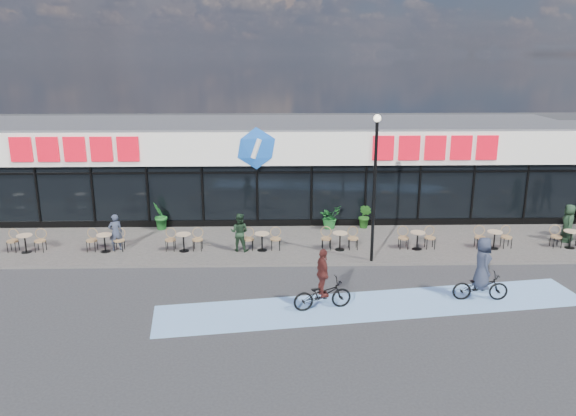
% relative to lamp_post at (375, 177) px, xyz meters
% --- Properties ---
extents(ground, '(120.00, 120.00, 0.00)m').
position_rel_lamp_post_xyz_m(ground, '(-4.54, -2.30, -3.41)').
color(ground, '#28282B').
rests_on(ground, ground).
extents(sidewalk, '(44.00, 5.00, 0.10)m').
position_rel_lamp_post_xyz_m(sidewalk, '(-4.54, 2.20, -3.36)').
color(sidewalk, '#58534E').
rests_on(sidewalk, ground).
extents(bike_lane, '(14.17, 4.13, 0.01)m').
position_rel_lamp_post_xyz_m(bike_lane, '(-0.54, -3.80, -3.41)').
color(bike_lane, '#719FD6').
rests_on(bike_lane, ground).
extents(building, '(30.60, 6.57, 4.75)m').
position_rel_lamp_post_xyz_m(building, '(-4.54, 7.63, -1.07)').
color(building, black).
rests_on(building, ground).
extents(lamp_post, '(0.28, 0.28, 5.63)m').
position_rel_lamp_post_xyz_m(lamp_post, '(0.00, 0.00, 0.00)').
color(lamp_post, black).
rests_on(lamp_post, sidewalk).
extents(bistro_set_1, '(1.54, 0.62, 0.90)m').
position_rel_lamp_post_xyz_m(bistro_set_1, '(-13.80, 1.38, -2.86)').
color(bistro_set_1, tan).
rests_on(bistro_set_1, sidewalk).
extents(bistro_set_2, '(1.54, 0.62, 0.90)m').
position_rel_lamp_post_xyz_m(bistro_set_2, '(-10.62, 1.38, -2.86)').
color(bistro_set_2, tan).
rests_on(bistro_set_2, sidewalk).
extents(bistro_set_3, '(1.54, 0.62, 0.90)m').
position_rel_lamp_post_xyz_m(bistro_set_3, '(-7.44, 1.38, -2.86)').
color(bistro_set_3, tan).
rests_on(bistro_set_3, sidewalk).
extents(bistro_set_4, '(1.54, 0.62, 0.90)m').
position_rel_lamp_post_xyz_m(bistro_set_4, '(-4.26, 1.38, -2.86)').
color(bistro_set_4, tan).
rests_on(bistro_set_4, sidewalk).
extents(bistro_set_5, '(1.54, 0.62, 0.90)m').
position_rel_lamp_post_xyz_m(bistro_set_5, '(-1.09, 1.38, -2.86)').
color(bistro_set_5, tan).
rests_on(bistro_set_5, sidewalk).
extents(bistro_set_6, '(1.54, 0.62, 0.90)m').
position_rel_lamp_post_xyz_m(bistro_set_6, '(2.09, 1.38, -2.86)').
color(bistro_set_6, tan).
rests_on(bistro_set_6, sidewalk).
extents(bistro_set_7, '(1.54, 0.62, 0.90)m').
position_rel_lamp_post_xyz_m(bistro_set_7, '(5.27, 1.38, -2.86)').
color(bistro_set_7, tan).
rests_on(bistro_set_7, sidewalk).
extents(bistro_set_8, '(1.54, 0.62, 0.90)m').
position_rel_lamp_post_xyz_m(bistro_set_8, '(8.45, 1.38, -2.86)').
color(bistro_set_8, tan).
rests_on(bistro_set_8, sidewalk).
extents(potted_plant_left, '(0.70, 0.81, 1.31)m').
position_rel_lamp_post_xyz_m(potted_plant_left, '(-8.94, 4.21, -2.66)').
color(potted_plant_left, '#1B6121').
rests_on(potted_plant_left, sidewalk).
extents(potted_plant_mid, '(1.28, 1.27, 1.08)m').
position_rel_lamp_post_xyz_m(potted_plant_mid, '(-1.22, 4.27, -2.78)').
color(potted_plant_mid, '#1A5B22').
rests_on(potted_plant_mid, sidewalk).
extents(potted_plant_right, '(0.79, 0.80, 1.13)m').
position_rel_lamp_post_xyz_m(potted_plant_right, '(0.40, 4.24, -2.75)').
color(potted_plant_right, '#1F5418').
rests_on(potted_plant_right, sidewalk).
extents(patron_left, '(0.65, 0.56, 1.52)m').
position_rel_lamp_post_xyz_m(patron_left, '(-10.21, 1.49, -2.55)').
color(patron_left, '#2E3548').
rests_on(patron_left, sidewalk).
extents(patron_right, '(0.90, 0.78, 1.58)m').
position_rel_lamp_post_xyz_m(patron_right, '(-5.18, 1.29, -2.52)').
color(patron_right, black).
rests_on(patron_right, sidewalk).
extents(pedestrian_a, '(0.75, 0.93, 1.64)m').
position_rel_lamp_post_xyz_m(pedestrian_a, '(8.72, 2.11, -2.49)').
color(pedestrian_a, black).
rests_on(pedestrian_a, sidewalk).
extents(cyclist_a, '(2.00, 1.07, 2.01)m').
position_rel_lamp_post_xyz_m(cyclist_a, '(-2.25, -4.01, -2.69)').
color(cyclist_a, black).
rests_on(cyclist_a, ground).
extents(cyclist_b, '(1.83, 0.86, 2.17)m').
position_rel_lamp_post_xyz_m(cyclist_b, '(3.00, -3.45, -2.59)').
color(cyclist_b, black).
rests_on(cyclist_b, ground).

